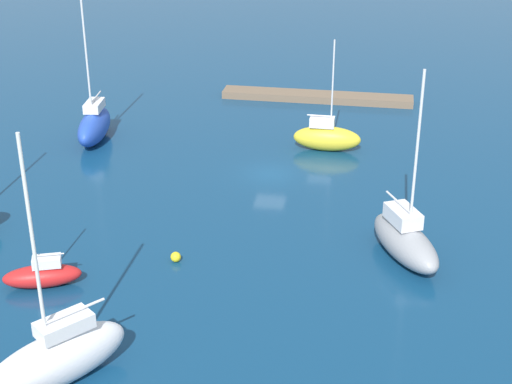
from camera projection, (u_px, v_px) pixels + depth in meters
water at (270, 174)px, 62.49m from camera, size 160.00×160.00×0.00m
pier_dock at (317, 97)px, 79.49m from camera, size 19.55×2.49×0.74m
sailboat_red_west_end at (43, 275)px, 46.82m from camera, size 4.98×3.15×6.91m
sailboat_yellow_off_beacon at (327, 137)px, 66.71m from camera, size 5.86×2.05×9.75m
sailboat_white_along_channel at (57, 357)px, 38.22m from camera, size 6.63×7.43×13.56m
sailboat_blue_center_basin at (94, 125)px, 68.63m from camera, size 3.04×7.50×12.97m
sailboat_gray_far_south at (405, 239)px, 49.76m from camera, size 5.71×7.79×12.74m
mooring_buoy_yellow at (176, 257)px, 49.68m from camera, size 0.67×0.67×0.67m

